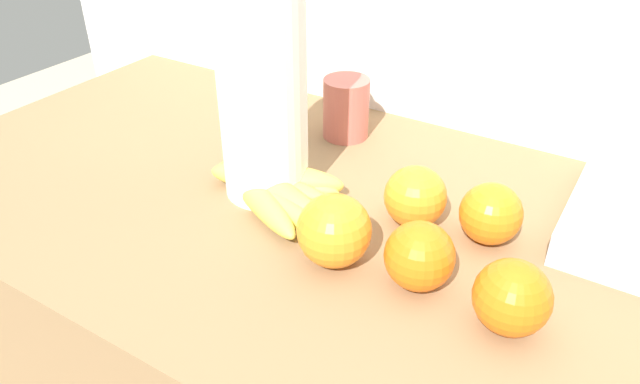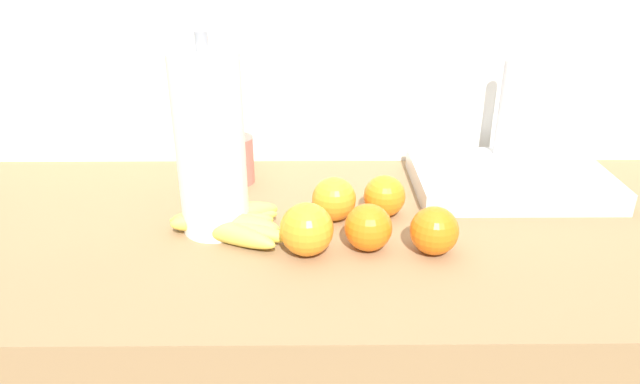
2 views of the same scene
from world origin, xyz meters
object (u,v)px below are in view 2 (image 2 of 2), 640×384
banana_bunch (225,223)px  paper_towel_roll (210,145)px  mug (236,160)px  orange_back_left (385,196)px  orange_center (334,199)px  orange_far_right (307,229)px  orange_back_right (434,231)px  sink_basin (509,177)px  orange_front (368,227)px

banana_bunch → paper_towel_roll: 0.13m
mug → orange_back_left: bearing=-28.0°
orange_center → mug: (-0.19, 0.16, 0.01)m
orange_far_right → mug: size_ratio=0.89×
orange_back_right → sink_basin: size_ratio=0.21×
orange_back_right → orange_center: size_ratio=1.00×
sink_basin → orange_far_right: bearing=-148.3°
mug → orange_far_right: bearing=-62.8°
orange_front → paper_towel_roll: 0.28m
orange_front → sink_basin: bearing=37.8°
orange_back_right → sink_basin: 0.31m
orange_front → sink_basin: size_ratio=0.21×
paper_towel_roll → orange_far_right: bearing=-28.8°
orange_far_right → orange_front: orange_far_right is taller
banana_bunch → orange_back_right: size_ratio=2.84×
mug → banana_bunch: bearing=-88.1°
orange_center → sink_basin: 0.37m
sink_basin → mug: sink_basin is taller
sink_basin → mug: size_ratio=3.91×
paper_towel_roll → sink_basin: size_ratio=0.89×
sink_basin → orange_center: bearing=-160.1°
orange_far_right → mug: 0.31m
orange_center → orange_far_right: bearing=-111.5°
orange_center → mug: 0.25m
orange_front → mug: bearing=132.1°
orange_far_right → mug: (-0.14, 0.28, 0.00)m
orange_back_left → orange_center: 0.09m
orange_back_right → orange_center: bearing=142.9°
orange_back_left → mug: (-0.28, 0.15, 0.01)m
paper_towel_roll → mug: size_ratio=3.49×
orange_back_right → mug: size_ratio=0.81×
orange_back_left → paper_towel_roll: (-0.29, -0.05, 0.11)m
sink_basin → orange_front: bearing=-142.2°
orange_front → banana_bunch: bearing=167.5°
orange_front → sink_basin: 0.37m
orange_back_left → mug: bearing=152.0°
orange_back_left → mug: 0.31m
sink_basin → paper_towel_roll: bearing=-164.0°
orange_front → sink_basin: (0.29, 0.23, -0.01)m
orange_center → banana_bunch: bearing=-164.3°
orange_back_left → orange_far_right: orange_far_right is taller
paper_towel_roll → banana_bunch: bearing=-48.4°
paper_towel_roll → sink_basin: (0.54, 0.16, -0.12)m
orange_far_right → orange_back_right: bearing=0.3°
orange_back_left → banana_bunch: bearing=-166.4°
paper_towel_roll → orange_back_right: bearing=-13.4°
orange_back_right → mug: mug is taller
orange_far_right → paper_towel_roll: bearing=151.2°
orange_center → paper_towel_roll: 0.23m
orange_back_left → sink_basin: bearing=23.3°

